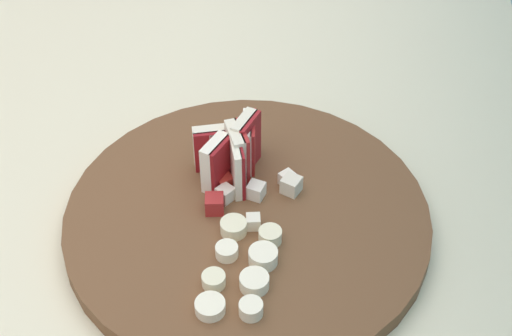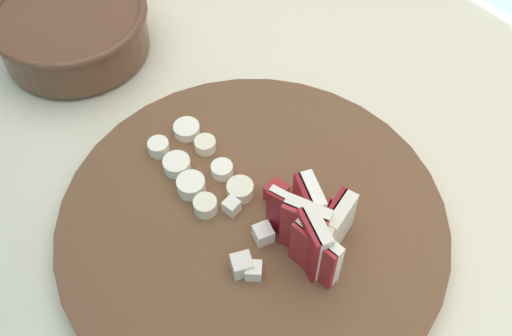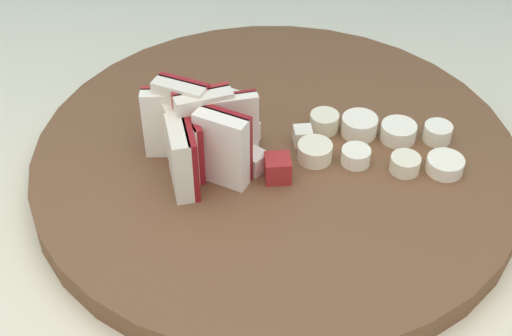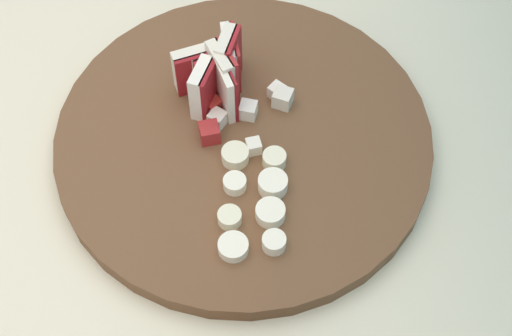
% 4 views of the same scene
% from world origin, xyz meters
% --- Properties ---
extents(cutting_board, '(0.38, 0.38, 0.02)m').
position_xyz_m(cutting_board, '(0.02, 0.09, 0.89)').
color(cutting_board, brown).
rests_on(cutting_board, tiled_countertop).
extents(apple_wedge_fan, '(0.09, 0.07, 0.07)m').
position_xyz_m(apple_wedge_fan, '(-0.03, 0.06, 0.93)').
color(apple_wedge_fan, maroon).
rests_on(apple_wedge_fan, cutting_board).
extents(apple_dice_pile, '(0.09, 0.10, 0.02)m').
position_xyz_m(apple_dice_pile, '(0.00, 0.09, 0.91)').
color(apple_dice_pile, white).
rests_on(apple_dice_pile, cutting_board).
extents(banana_slice_rows, '(0.12, 0.07, 0.02)m').
position_xyz_m(banana_slice_rows, '(0.10, 0.10, 0.91)').
color(banana_slice_rows, beige).
rests_on(banana_slice_rows, cutting_board).
extents(ceramic_bowl, '(0.19, 0.19, 0.06)m').
position_xyz_m(ceramic_bowl, '(0.36, 0.09, 0.92)').
color(ceramic_bowl, brown).
rests_on(ceramic_bowl, tiled_countertop).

